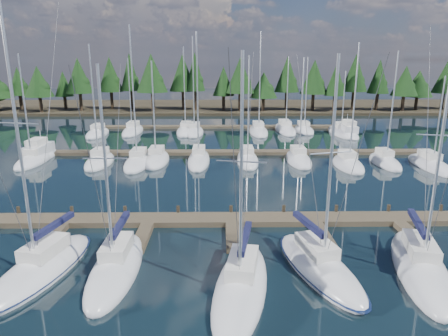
{
  "coord_description": "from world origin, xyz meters",
  "views": [
    {
      "loc": [
        -0.91,
        -9.27,
        11.53
      ],
      "look_at": [
        -0.49,
        22.0,
        3.03
      ],
      "focal_mm": 32.0,
      "sensor_mm": 36.0,
      "label": 1
    }
  ],
  "objects_px": {
    "motor_yacht_right": "(348,133)",
    "front_sailboat_1": "(42,268)",
    "main_dock": "(232,223)",
    "front_sailboat_2": "(116,267)",
    "front_sailboat_5": "(420,267)",
    "front_sailboat_4": "(319,266)",
    "front_sailboat_3": "(241,286)",
    "motor_yacht_left": "(39,155)"
  },
  "relations": [
    {
      "from": "main_dock",
      "to": "front_sailboat_4",
      "type": "bearing_deg",
      "value": -53.85
    },
    {
      "from": "front_sailboat_1",
      "to": "front_sailboat_4",
      "type": "relative_size",
      "value": 1.22
    },
    {
      "from": "main_dock",
      "to": "front_sailboat_5",
      "type": "xyz_separation_m",
      "value": [
        10.41,
        -6.58,
        0.08
      ]
    },
    {
      "from": "main_dock",
      "to": "front_sailboat_1",
      "type": "bearing_deg",
      "value": -149.21
    },
    {
      "from": "main_dock",
      "to": "front_sailboat_1",
      "type": "distance_m",
      "value": 12.6
    },
    {
      "from": "front_sailboat_5",
      "to": "motor_yacht_left",
      "type": "bearing_deg",
      "value": 140.61
    },
    {
      "from": "front_sailboat_1",
      "to": "motor_yacht_left",
      "type": "relative_size",
      "value": 1.89
    },
    {
      "from": "motor_yacht_right",
      "to": "front_sailboat_1",
      "type": "bearing_deg",
      "value": -126.07
    },
    {
      "from": "front_sailboat_4",
      "to": "front_sailboat_5",
      "type": "height_order",
      "value": "front_sailboat_5"
    },
    {
      "from": "front_sailboat_1",
      "to": "motor_yacht_left",
      "type": "distance_m",
      "value": 29.41
    },
    {
      "from": "main_dock",
      "to": "front_sailboat_2",
      "type": "relative_size",
      "value": 3.62
    },
    {
      "from": "front_sailboat_3",
      "to": "front_sailboat_2",
      "type": "bearing_deg",
      "value": 164.06
    },
    {
      "from": "front_sailboat_4",
      "to": "motor_yacht_right",
      "type": "relative_size",
      "value": 1.55
    },
    {
      "from": "main_dock",
      "to": "front_sailboat_4",
      "type": "relative_size",
      "value": 3.48
    },
    {
      "from": "front_sailboat_2",
      "to": "motor_yacht_left",
      "type": "bearing_deg",
      "value": 120.53
    },
    {
      "from": "front_sailboat_1",
      "to": "front_sailboat_4",
      "type": "distance_m",
      "value": 15.54
    },
    {
      "from": "front_sailboat_4",
      "to": "motor_yacht_left",
      "type": "bearing_deg",
      "value": 135.35
    },
    {
      "from": "front_sailboat_2",
      "to": "motor_yacht_left",
      "type": "height_order",
      "value": "front_sailboat_2"
    },
    {
      "from": "main_dock",
      "to": "front_sailboat_3",
      "type": "xyz_separation_m",
      "value": [
        0.21,
        -8.4,
        0.08
      ]
    },
    {
      "from": "front_sailboat_2",
      "to": "front_sailboat_4",
      "type": "bearing_deg",
      "value": -0.13
    },
    {
      "from": "front_sailboat_4",
      "to": "motor_yacht_left",
      "type": "xyz_separation_m",
      "value": [
        -27.29,
        26.96,
        0.18
      ]
    },
    {
      "from": "main_dock",
      "to": "front_sailboat_5",
      "type": "height_order",
      "value": "front_sailboat_5"
    },
    {
      "from": "main_dock",
      "to": "motor_yacht_right",
      "type": "distance_m",
      "value": 40.04
    },
    {
      "from": "front_sailboat_2",
      "to": "front_sailboat_5",
      "type": "distance_m",
      "value": 17.1
    },
    {
      "from": "front_sailboat_1",
      "to": "front_sailboat_5",
      "type": "xyz_separation_m",
      "value": [
        21.23,
        -0.13,
        -0.0
      ]
    },
    {
      "from": "front_sailboat_3",
      "to": "front_sailboat_4",
      "type": "xyz_separation_m",
      "value": [
        4.51,
        1.95,
        -0.0
      ]
    },
    {
      "from": "front_sailboat_3",
      "to": "motor_yacht_right",
      "type": "xyz_separation_m",
      "value": [
        19.18,
        43.44,
        0.17
      ]
    },
    {
      "from": "front_sailboat_4",
      "to": "front_sailboat_5",
      "type": "distance_m",
      "value": 5.69
    },
    {
      "from": "front_sailboat_1",
      "to": "front_sailboat_4",
      "type": "xyz_separation_m",
      "value": [
        15.54,
        -0.01,
        -0.02
      ]
    },
    {
      "from": "motor_yacht_right",
      "to": "front_sailboat_5",
      "type": "bearing_deg",
      "value": -102.18
    },
    {
      "from": "front_sailboat_2",
      "to": "front_sailboat_3",
      "type": "height_order",
      "value": "front_sailboat_3"
    },
    {
      "from": "front_sailboat_3",
      "to": "front_sailboat_5",
      "type": "distance_m",
      "value": 10.36
    },
    {
      "from": "front_sailboat_4",
      "to": "motor_yacht_right",
      "type": "bearing_deg",
      "value": 70.53
    },
    {
      "from": "main_dock",
      "to": "front_sailboat_2",
      "type": "distance_m",
      "value": 9.28
    },
    {
      "from": "front_sailboat_4",
      "to": "motor_yacht_right",
      "type": "xyz_separation_m",
      "value": [
        14.67,
        41.49,
        0.18
      ]
    },
    {
      "from": "front_sailboat_3",
      "to": "motor_yacht_right",
      "type": "height_order",
      "value": "front_sailboat_3"
    },
    {
      "from": "front_sailboat_2",
      "to": "front_sailboat_5",
      "type": "height_order",
      "value": "front_sailboat_5"
    },
    {
      "from": "front_sailboat_1",
      "to": "front_sailboat_2",
      "type": "xyz_separation_m",
      "value": [
        4.13,
        0.02,
        -0.01
      ]
    },
    {
      "from": "front_sailboat_5",
      "to": "front_sailboat_4",
      "type": "bearing_deg",
      "value": 178.74
    },
    {
      "from": "front_sailboat_2",
      "to": "front_sailboat_5",
      "type": "bearing_deg",
      "value": -0.5
    },
    {
      "from": "front_sailboat_2",
      "to": "front_sailboat_4",
      "type": "height_order",
      "value": "front_sailboat_4"
    },
    {
      "from": "front_sailboat_3",
      "to": "front_sailboat_5",
      "type": "relative_size",
      "value": 0.89
    }
  ]
}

